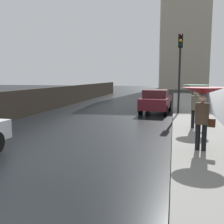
{
  "coord_description": "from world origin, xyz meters",
  "views": [
    {
      "loc": [
        4.0,
        -5.57,
        2.28
      ],
      "look_at": [
        1.64,
        4.47,
        0.89
      ],
      "focal_mm": 41.93,
      "sensor_mm": 36.0,
      "label": 1
    }
  ],
  "objects": [
    {
      "name": "pedestrian_with_umbrella_far",
      "position": [
        4.82,
        2.3,
        1.62
      ],
      "size": [
        1.15,
        1.15,
        1.84
      ],
      "rotation": [
        0.0,
        0.0,
        2.84
      ],
      "color": "black",
      "rests_on": "sidewalk_strip"
    },
    {
      "name": "ground",
      "position": [
        0.0,
        0.0,
        0.0
      ],
      "size": [
        120.0,
        120.0,
        0.0
      ],
      "primitive_type": "plane",
      "color": "black"
    },
    {
      "name": "traffic_light",
      "position": [
        4.3,
        10.25,
        3.28
      ],
      "size": [
        0.26,
        0.39,
        4.56
      ],
      "color": "black",
      "rests_on": "sidewalk_strip"
    },
    {
      "name": "car_maroon_mid_road",
      "position": [
        2.92,
        11.27,
        0.76
      ],
      "size": [
        1.92,
        4.05,
        1.48
      ],
      "rotation": [
        0.0,
        0.0,
        -0.06
      ],
      "color": "maroon",
      "rests_on": "ground"
    },
    {
      "name": "pedestrian_with_umbrella_near",
      "position": [
        4.92,
        5.75,
        1.59
      ],
      "size": [
        1.09,
        1.09,
        1.81
      ],
      "rotation": [
        0.0,
        0.0,
        0.0
      ],
      "color": "black",
      "rests_on": "sidewalk_strip"
    },
    {
      "name": "distant_tower",
      "position": [
        5.46,
        46.16,
        13.65
      ],
      "size": [
        9.06,
        7.75,
        27.31
      ],
      "color": "#B2A88E",
      "rests_on": "ground"
    }
  ]
}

